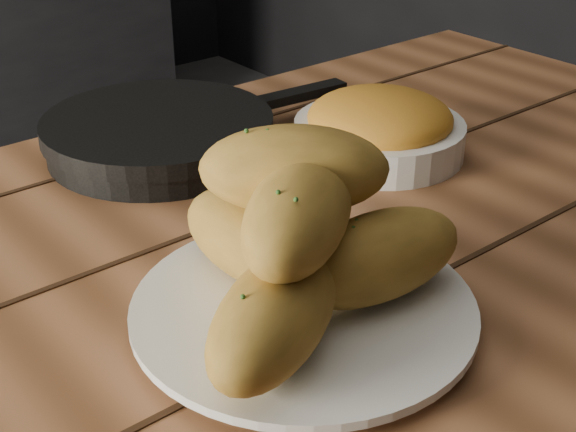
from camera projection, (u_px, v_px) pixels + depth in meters
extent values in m
cube|color=#925A36|center=(249.00, 299.00, 0.72)|extent=(1.53, 0.85, 0.04)
cylinder|color=brown|center=(420.00, 257.00, 1.50)|extent=(0.07, 0.07, 0.71)
cylinder|color=white|center=(303.00, 315.00, 0.66)|extent=(0.26, 0.26, 0.01)
cylinder|color=white|center=(303.00, 307.00, 0.65)|extent=(0.28, 0.28, 0.01)
ellipsoid|color=#A97D2F|center=(275.00, 315.00, 0.57)|extent=(0.18, 0.15, 0.07)
ellipsoid|color=#A97D2F|center=(377.00, 257.00, 0.64)|extent=(0.17, 0.09, 0.07)
ellipsoid|color=#A97D2F|center=(253.00, 238.00, 0.67)|extent=(0.08, 0.16, 0.07)
ellipsoid|color=#A97D2F|center=(298.00, 214.00, 0.60)|extent=(0.18, 0.16, 0.07)
ellipsoid|color=#A97D2F|center=(294.00, 170.00, 0.63)|extent=(0.16, 0.15, 0.07)
cylinder|color=black|center=(159.00, 141.00, 0.95)|extent=(0.26, 0.26, 0.03)
cylinder|color=black|center=(158.00, 125.00, 0.94)|extent=(0.27, 0.27, 0.02)
cube|color=black|center=(298.00, 95.00, 1.04)|extent=(0.14, 0.04, 0.01)
cylinder|color=white|center=(379.00, 138.00, 0.95)|extent=(0.20, 0.20, 0.04)
ellipsoid|color=orange|center=(380.00, 118.00, 0.93)|extent=(0.17, 0.17, 0.06)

